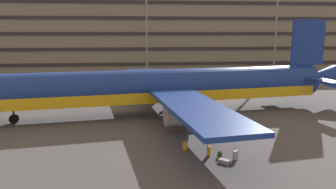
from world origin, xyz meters
TOP-DOWN VIEW (x-y plane):
  - ground_plane at (0.00, 0.00)m, footprint 600.00×600.00m
  - terminal_structure at (0.00, 50.63)m, footprint 127.90×22.00m
  - airliner at (1.35, 0.14)m, footprint 43.43×35.47m
  - light_mast_left at (1.27, 34.52)m, footprint 1.80×0.50m
  - light_mast_center_left at (28.94, 34.52)m, footprint 1.80×0.50m
  - suitcase_purple at (5.46, -13.39)m, footprint 0.46×0.45m
  - suitcase_laid_flat at (3.78, -12.44)m, footprint 0.38×0.48m
  - suitcase_small at (2.26, -11.20)m, footprint 0.42×0.45m
  - suitcase_teal at (4.56, -13.82)m, footprint 0.84×0.82m
  - backpack_scuffed at (4.48, -12.80)m, footprint 0.37×0.41m

SIDE VIEW (x-z plane):
  - ground_plane at x=0.00m, z-range 0.00..0.00m
  - suitcase_teal at x=4.56m, z-range 0.00..0.26m
  - backpack_scuffed at x=4.48m, z-range -0.03..0.48m
  - suitcase_purple at x=5.46m, z-range -0.09..0.82m
  - suitcase_laid_flat at x=3.78m, z-range -0.06..0.84m
  - suitcase_small at x=2.26m, z-range -0.08..0.88m
  - airliner at x=1.35m, z-range -2.14..8.09m
  - terminal_structure at x=0.00m, z-range 0.00..16.83m
  - light_mast_left at x=1.27m, z-range 1.73..26.52m
  - light_mast_center_left at x=28.94m, z-range 1.73..26.82m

